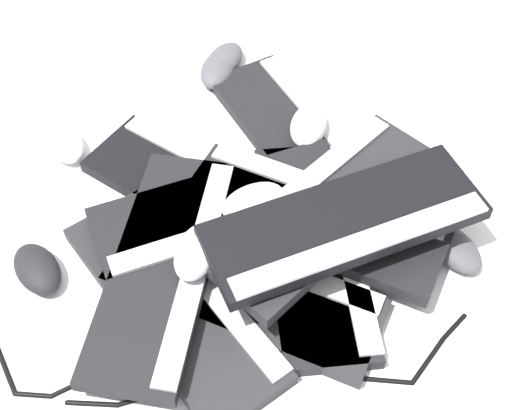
# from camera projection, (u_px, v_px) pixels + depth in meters

# --- Properties ---
(ground_plane) EXTENTS (3.20, 3.20, 0.00)m
(ground_plane) POSITION_uv_depth(u_px,v_px,m) (236.00, 201.00, 1.26)
(ground_plane) COLOR white
(keyboard_0) EXTENTS (0.24, 0.46, 0.03)m
(keyboard_0) POSITION_uv_depth(u_px,v_px,m) (314.00, 248.00, 1.18)
(keyboard_0) COLOR black
(keyboard_0) RESTS_ON ground
(keyboard_1) EXTENTS (0.38, 0.44, 0.03)m
(keyboard_1) POSITION_uv_depth(u_px,v_px,m) (298.00, 138.00, 1.34)
(keyboard_1) COLOR black
(keyboard_1) RESTS_ON ground
(keyboard_2) EXTENTS (0.46, 0.34, 0.03)m
(keyboard_2) POSITION_uv_depth(u_px,v_px,m) (203.00, 192.00, 1.25)
(keyboard_2) COLOR black
(keyboard_2) RESTS_ON ground
(keyboard_3) EXTENTS (0.41, 0.42, 0.03)m
(keyboard_3) POSITION_uv_depth(u_px,v_px,m) (174.00, 300.00, 1.12)
(keyboard_3) COLOR #232326
(keyboard_3) RESTS_ON ground
(keyboard_4) EXTENTS (0.46, 0.27, 0.03)m
(keyboard_4) POSITION_uv_depth(u_px,v_px,m) (244.00, 291.00, 1.13)
(keyboard_4) COLOR #232326
(keyboard_4) RESTS_ON ground
(keyboard_5) EXTENTS (0.46, 0.28, 0.03)m
(keyboard_5) POSITION_uv_depth(u_px,v_px,m) (313.00, 218.00, 1.18)
(keyboard_5) COLOR black
(keyboard_5) RESTS_ON keyboard_0
(keyboard_6) EXTENTS (0.17, 0.45, 0.03)m
(keyboard_6) POSITION_uv_depth(u_px,v_px,m) (164.00, 265.00, 1.12)
(keyboard_6) COLOR black
(keyboard_6) RESTS_ON keyboard_3
(keyboard_7) EXTENTS (0.39, 0.44, 0.03)m
(keyboard_7) POSITION_uv_depth(u_px,v_px,m) (326.00, 209.00, 1.15)
(keyboard_7) COLOR #232326
(keyboard_7) RESTS_ON keyboard_5
(keyboard_8) EXTENTS (0.46, 0.35, 0.03)m
(keyboard_8) POSITION_uv_depth(u_px,v_px,m) (345.00, 223.00, 1.10)
(keyboard_8) COLOR black
(keyboard_8) RESTS_ON keyboard_7
(keyboard_9) EXTENTS (0.46, 0.34, 0.03)m
(keyboard_9) POSITION_uv_depth(u_px,v_px,m) (225.00, 209.00, 1.19)
(keyboard_9) COLOR black
(keyboard_9) RESTS_ON keyboard_2
(mouse_0) EXTENTS (0.12, 0.13, 0.04)m
(mouse_0) POSITION_uv_depth(u_px,v_px,m) (64.00, 143.00, 1.32)
(mouse_0) COLOR silver
(mouse_0) RESTS_ON ground
(mouse_1) EXTENTS (0.12, 0.13, 0.04)m
(mouse_1) POSITION_uv_depth(u_px,v_px,m) (454.00, 248.00, 1.17)
(mouse_1) COLOR #4C4C51
(mouse_1) RESTS_ON ground
(mouse_2) EXTENTS (0.13, 0.12, 0.04)m
(mouse_2) POSITION_uv_depth(u_px,v_px,m) (253.00, 202.00, 1.16)
(mouse_2) COLOR silver
(mouse_2) RESTS_ON keyboard_9
(mouse_3) EXTENTS (0.08, 0.12, 0.04)m
(mouse_3) POSITION_uv_depth(u_px,v_px,m) (197.00, 251.00, 1.10)
(mouse_3) COLOR silver
(mouse_3) RESTS_ON keyboard_6
(mouse_4) EXTENTS (0.08, 0.12, 0.04)m
(mouse_4) POSITION_uv_depth(u_px,v_px,m) (217.00, 70.00, 1.45)
(mouse_4) COLOR #4C4C51
(mouse_4) RESTS_ON ground
(mouse_5) EXTENTS (0.12, 0.13, 0.04)m
(mouse_5) POSITION_uv_depth(u_px,v_px,m) (37.00, 269.00, 1.15)
(mouse_5) COLOR black
(mouse_5) RESTS_ON ground
(mouse_6) EXTENTS (0.10, 0.12, 0.04)m
(mouse_6) POSITION_uv_depth(u_px,v_px,m) (224.00, 60.00, 1.47)
(mouse_6) COLOR #4C4C51
(mouse_6) RESTS_ON ground
(mouse_7) EXTENTS (0.08, 0.12, 0.04)m
(mouse_7) POSITION_uv_depth(u_px,v_px,m) (308.00, 126.00, 1.31)
(mouse_7) COLOR #B7B7BC
(mouse_7) RESTS_ON keyboard_1
(cable_1) EXTENTS (0.58, 0.22, 0.01)m
(cable_1) POSITION_uv_depth(u_px,v_px,m) (287.00, 371.00, 1.05)
(cable_1) COLOR black
(cable_1) RESTS_ON ground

